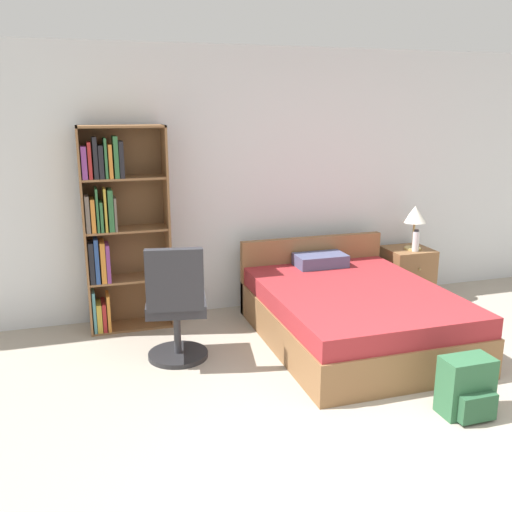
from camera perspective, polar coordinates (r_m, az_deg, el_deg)
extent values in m
plane|color=#A39989|center=(3.58, 19.57, -21.05)|extent=(14.00, 14.00, 0.00)
cube|color=silver|center=(5.85, 1.49, 7.50)|extent=(9.00, 0.06, 2.60)
cube|color=brown|center=(5.34, -16.79, 2.22)|extent=(0.02, 0.32, 1.88)
cube|color=brown|center=(5.39, -8.87, 2.81)|extent=(0.02, 0.32, 1.88)
cube|color=brown|center=(5.50, -12.95, 2.85)|extent=(0.76, 0.01, 1.88)
cube|color=brown|center=(5.62, -12.26, -6.78)|extent=(0.72, 0.30, 0.02)
cube|color=teal|center=(5.48, -15.86, -5.30)|extent=(0.03, 0.19, 0.39)
cube|color=gold|center=(5.52, -15.41, -5.80)|extent=(0.04, 0.22, 0.27)
cube|color=maroon|center=(5.53, -14.95, -5.71)|extent=(0.03, 0.24, 0.27)
cube|color=orange|center=(5.51, -14.54, -5.36)|extent=(0.03, 0.22, 0.34)
cube|color=brown|center=(5.46, -12.53, -2.19)|extent=(0.72, 0.30, 0.02)
cube|color=black|center=(5.35, -16.13, -0.59)|extent=(0.04, 0.20, 0.38)
cube|color=navy|center=(5.34, -15.65, -0.42)|extent=(0.04, 0.18, 0.41)
cube|color=orange|center=(5.38, -15.08, -0.47)|extent=(0.04, 0.25, 0.37)
cube|color=#7A387F|center=(5.37, -14.60, -0.59)|extent=(0.03, 0.22, 0.35)
cube|color=brown|center=(5.35, -12.81, 2.63)|extent=(0.72, 0.30, 0.02)
cube|color=#665B51|center=(5.25, -16.51, 4.08)|extent=(0.04, 0.19, 0.33)
cube|color=orange|center=(5.27, -16.01, 3.98)|extent=(0.04, 0.22, 0.30)
cube|color=#2D6638|center=(5.27, -15.62, 4.53)|extent=(0.02, 0.25, 0.39)
cube|color=#2D6638|center=(5.28, -15.22, 3.90)|extent=(0.03, 0.23, 0.27)
cube|color=gold|center=(5.24, -14.85, 4.51)|extent=(0.02, 0.18, 0.39)
cube|color=#2D6638|center=(5.27, -14.36, 4.51)|extent=(0.04, 0.22, 0.37)
cube|color=#665B51|center=(5.28, -13.93, 4.16)|extent=(0.02, 0.23, 0.30)
cube|color=brown|center=(5.27, -13.11, 7.62)|extent=(0.72, 0.30, 0.02)
cube|color=#7A387F|center=(5.18, -16.83, 8.93)|extent=(0.04, 0.18, 0.28)
cube|color=maroon|center=(5.20, -16.32, 9.18)|extent=(0.03, 0.21, 0.31)
cube|color=black|center=(5.19, -15.80, 9.43)|extent=(0.04, 0.20, 0.36)
cube|color=black|center=(5.20, -15.27, 9.08)|extent=(0.04, 0.20, 0.29)
cube|color=#2D6638|center=(5.22, -14.84, 9.47)|extent=(0.02, 0.25, 0.35)
cube|color=orange|center=(5.20, -14.39, 9.18)|extent=(0.03, 0.21, 0.29)
cube|color=#2D6638|center=(5.20, -13.88, 9.60)|extent=(0.04, 0.21, 0.36)
cube|color=black|center=(5.20, -13.35, 9.38)|extent=(0.04, 0.18, 0.32)
cube|color=brown|center=(5.24, -13.40, 12.51)|extent=(0.76, 0.32, 0.02)
cube|color=brown|center=(5.17, 9.70, -6.75)|extent=(1.51, 2.00, 0.33)
cube|color=maroon|center=(5.08, 9.82, -4.13)|extent=(1.48, 1.96, 0.17)
cube|color=brown|center=(5.92, 5.59, -1.63)|extent=(1.51, 0.08, 0.75)
cube|color=#4C5175|center=(5.69, 6.46, -0.41)|extent=(0.50, 0.30, 0.12)
cylinder|color=#232326|center=(4.90, -7.79, -9.74)|extent=(0.50, 0.50, 0.04)
cylinder|color=#333338|center=(4.82, -7.88, -7.47)|extent=(0.06, 0.06, 0.38)
cube|color=#2D2D33|center=(4.74, -7.98, -4.79)|extent=(0.56, 0.56, 0.10)
cube|color=#2D2D33|center=(4.38, -8.14, -2.39)|extent=(0.45, 0.16, 0.49)
cube|color=brown|center=(6.39, 14.84, -1.71)|extent=(0.47, 0.45, 0.56)
sphere|color=tan|center=(6.17, 16.05, -1.30)|extent=(0.02, 0.02, 0.02)
cylinder|color=tan|center=(6.30, 15.38, 0.75)|extent=(0.17, 0.17, 0.02)
cylinder|color=tan|center=(6.27, 15.47, 2.05)|extent=(0.02, 0.02, 0.27)
cone|color=white|center=(6.23, 15.61, 4.05)|extent=(0.24, 0.24, 0.17)
cylinder|color=silver|center=(6.21, 15.69, 1.41)|extent=(0.07, 0.07, 0.21)
cylinder|color=#2D2D33|center=(6.19, 15.76, 2.45)|extent=(0.05, 0.05, 0.02)
cube|color=#2D603D|center=(4.22, 20.23, -12.08)|extent=(0.35, 0.20, 0.41)
cube|color=#275234|center=(4.17, 21.28, -13.97)|extent=(0.26, 0.07, 0.18)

